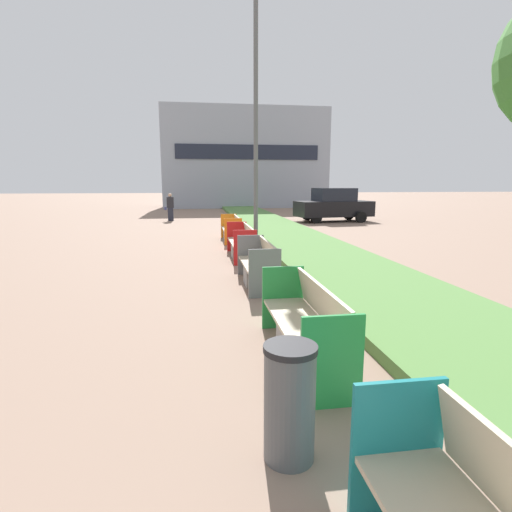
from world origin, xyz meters
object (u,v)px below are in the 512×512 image
(bench_grey_frame, at_px, (259,268))
(litter_bin, at_px, (290,402))
(bench_orange_frame, at_px, (232,231))
(street_lamp_post, at_px, (256,106))
(pedestrian_walking, at_px, (170,207))
(parked_car_distant, at_px, (334,205))
(bench_red_frame, at_px, (242,245))
(bench_green_frame, at_px, (305,330))

(bench_grey_frame, xyz_separation_m, litter_bin, (-0.60, -5.44, 0.11))
(bench_orange_frame, xyz_separation_m, street_lamp_post, (0.61, -1.98, 4.11))
(street_lamp_post, bearing_deg, pedestrian_walking, 107.82)
(pedestrian_walking, distance_m, parked_car_distant, 9.25)
(bench_orange_frame, bearing_deg, bench_red_frame, -89.94)
(bench_red_frame, bearing_deg, bench_green_frame, -90.00)
(litter_bin, height_order, street_lamp_post, street_lamp_post)
(bench_red_frame, height_order, pedestrian_walking, pedestrian_walking)
(bench_grey_frame, height_order, bench_orange_frame, same)
(litter_bin, distance_m, street_lamp_post, 10.85)
(street_lamp_post, bearing_deg, bench_green_frame, -94.22)
(bench_green_frame, distance_m, parked_car_distant, 18.20)
(street_lamp_post, distance_m, pedestrian_walking, 11.65)
(bench_green_frame, height_order, bench_red_frame, same)
(street_lamp_post, xyz_separation_m, parked_car_distant, (5.70, 8.78, -3.56))
(bench_orange_frame, relative_size, parked_car_distant, 0.46)
(bench_green_frame, distance_m, street_lamp_post, 9.26)
(bench_grey_frame, relative_size, street_lamp_post, 0.25)
(bench_grey_frame, height_order, street_lamp_post, street_lamp_post)
(bench_green_frame, xyz_separation_m, litter_bin, (-0.60, -1.74, 0.10))
(parked_car_distant, bearing_deg, bench_orange_frame, -139.95)
(bench_orange_frame, height_order, litter_bin, litter_bin)
(litter_bin, xyz_separation_m, pedestrian_walking, (-2.17, 20.54, 0.31))
(bench_grey_frame, height_order, litter_bin, litter_bin)
(parked_car_distant, bearing_deg, bench_grey_frame, -122.38)
(bench_orange_frame, distance_m, litter_bin, 12.01)
(bench_green_frame, distance_m, bench_orange_frame, 10.26)
(bench_green_frame, xyz_separation_m, pedestrian_walking, (-2.77, 18.80, 0.41))
(bench_red_frame, relative_size, pedestrian_walking, 1.47)
(bench_green_frame, distance_m, litter_bin, 1.84)
(bench_grey_frame, distance_m, bench_orange_frame, 6.56)
(bench_red_frame, distance_m, bench_orange_frame, 3.36)
(litter_bin, bearing_deg, pedestrian_walking, 96.04)
(bench_green_frame, xyz_separation_m, bench_orange_frame, (-0.00, 10.26, -0.01))
(bench_orange_frame, xyz_separation_m, litter_bin, (-0.60, -11.99, 0.11))
(bench_green_frame, xyz_separation_m, parked_car_distant, (6.31, 17.06, 0.54))
(bench_grey_frame, height_order, pedestrian_walking, pedestrian_walking)
(bench_orange_frame, xyz_separation_m, pedestrian_walking, (-2.77, 8.54, 0.42))
(bench_green_frame, height_order, pedestrian_walking, pedestrian_walking)
(bench_grey_frame, bearing_deg, street_lamp_post, 82.37)
(bench_green_frame, height_order, street_lamp_post, street_lamp_post)
(litter_bin, bearing_deg, bench_grey_frame, 83.73)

